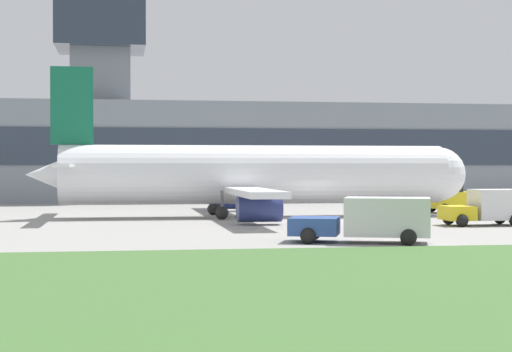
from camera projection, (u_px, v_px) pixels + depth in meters
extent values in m
plane|color=#999691|center=(319.00, 220.00, 52.35)|extent=(400.00, 400.00, 0.00)
cube|color=gray|center=(247.00, 153.00, 82.39)|extent=(69.99, 10.19, 9.19)
cube|color=#2D3847|center=(255.00, 147.00, 77.30)|extent=(68.59, 0.16, 3.31)
cube|color=slate|center=(101.00, 126.00, 80.18)|extent=(5.44, 5.44, 14.20)
cube|color=#283342|center=(101.00, 27.00, 80.07)|extent=(8.16, 8.16, 4.35)
cylinder|color=gray|center=(102.00, 23.00, 110.18)|extent=(3.15, 3.15, 43.53)
cylinder|color=white|center=(256.00, 174.00, 55.42)|extent=(24.92, 3.77, 3.77)
sphere|color=white|center=(439.00, 174.00, 57.38)|extent=(3.59, 3.59, 3.59)
cone|color=white|center=(59.00, 175.00, 53.46)|extent=(4.15, 3.59, 3.59)
cube|color=#146647|center=(72.00, 106.00, 53.53)|extent=(2.64, 0.24, 4.89)
cube|color=white|center=(65.00, 166.00, 49.97)|extent=(0.94, 7.24, 0.20)
cube|color=white|center=(72.00, 166.00, 57.12)|extent=(0.94, 7.24, 0.20)
cube|color=white|center=(253.00, 192.00, 48.53)|extent=(2.08, 12.07, 0.36)
cube|color=white|center=(224.00, 187.00, 61.94)|extent=(2.08, 12.07, 0.36)
cylinder|color=navy|center=(259.00, 209.00, 48.07)|extent=(2.48, 1.52, 1.52)
cylinder|color=navy|center=(227.00, 199.00, 62.52)|extent=(2.48, 1.52, 1.52)
cylinder|color=#59595B|center=(376.00, 199.00, 56.71)|extent=(0.20, 0.20, 1.42)
sphere|color=black|center=(376.00, 210.00, 56.72)|extent=(0.81, 0.81, 0.81)
cylinder|color=#59595B|center=(222.00, 202.00, 52.59)|extent=(0.20, 0.20, 1.42)
sphere|color=black|center=(222.00, 213.00, 52.60)|extent=(0.81, 0.81, 0.81)
cylinder|color=#59595B|center=(213.00, 199.00, 57.50)|extent=(0.20, 0.20, 1.42)
sphere|color=black|center=(213.00, 209.00, 57.51)|extent=(0.81, 0.81, 0.81)
cube|color=yellow|center=(452.00, 200.00, 60.43)|extent=(3.24, 2.36, 1.17)
cube|color=black|center=(452.00, 188.00, 60.42)|extent=(1.21, 1.54, 0.50)
sphere|color=black|center=(472.00, 208.00, 59.78)|extent=(0.70, 0.70, 0.70)
sphere|color=black|center=(458.00, 207.00, 61.65)|extent=(0.70, 0.70, 0.70)
sphere|color=black|center=(445.00, 209.00, 59.22)|extent=(0.70, 0.70, 0.70)
sphere|color=black|center=(432.00, 207.00, 61.08)|extent=(0.70, 0.70, 0.70)
cube|color=#2D4C93|center=(314.00, 226.00, 37.11)|extent=(2.68, 2.73, 0.76)
cube|color=silver|center=(387.00, 217.00, 36.55)|extent=(4.09, 3.22, 1.64)
sphere|color=black|center=(314.00, 232.00, 38.15)|extent=(0.70, 0.70, 0.70)
sphere|color=black|center=(308.00, 236.00, 36.13)|extent=(0.70, 0.70, 0.70)
sphere|color=black|center=(409.00, 233.00, 37.42)|extent=(0.70, 0.70, 0.70)
sphere|color=black|center=(409.00, 237.00, 35.39)|extent=(0.70, 0.70, 0.70)
cube|color=yellow|center=(457.00, 213.00, 47.23)|extent=(1.57, 1.98, 0.79)
cube|color=silver|center=(496.00, 204.00, 47.62)|extent=(2.67, 2.00, 1.69)
sphere|color=black|center=(449.00, 218.00, 48.13)|extent=(0.70, 0.70, 0.70)
sphere|color=black|center=(462.00, 220.00, 46.30)|extent=(0.70, 0.70, 0.70)
sphere|color=black|center=(500.00, 218.00, 48.66)|extent=(0.70, 0.70, 0.70)
cube|color=black|center=(388.00, 224.00, 48.12)|extent=(0.57, 0.57, 0.03)
cone|color=orange|center=(388.00, 220.00, 48.12)|extent=(0.41, 0.41, 0.56)
cube|color=black|center=(476.00, 220.00, 51.72)|extent=(0.47, 0.47, 0.03)
cone|color=orange|center=(476.00, 215.00, 51.71)|extent=(0.34, 0.34, 0.68)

